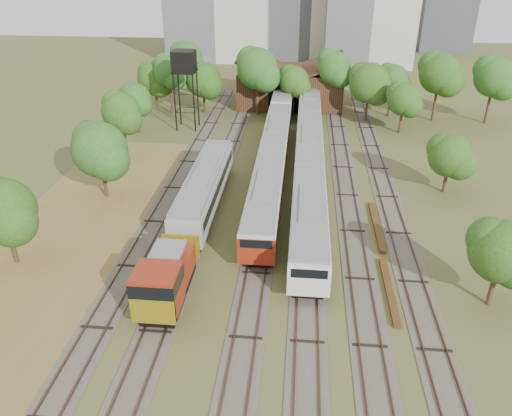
# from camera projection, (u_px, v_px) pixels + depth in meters

# --- Properties ---
(ground) EXTENTS (240.00, 240.00, 0.00)m
(ground) POSITION_uv_depth(u_px,v_px,m) (273.00, 378.00, 29.47)
(ground) COLOR #475123
(ground) RESTS_ON ground
(dry_grass_patch) EXTENTS (14.00, 60.00, 0.04)m
(dry_grass_patch) POSITION_uv_depth(u_px,v_px,m) (44.00, 280.00, 38.02)
(dry_grass_patch) COLOR brown
(dry_grass_patch) RESTS_ON ground
(tracks) EXTENTS (24.60, 80.00, 0.19)m
(tracks) POSITION_uv_depth(u_px,v_px,m) (282.00, 192.00, 51.52)
(tracks) COLOR #4C473D
(tracks) RESTS_ON ground
(railcar_red_set) EXTENTS (2.98, 34.58, 3.68)m
(railcar_red_set) POSITION_uv_depth(u_px,v_px,m) (271.00, 165.00, 53.11)
(railcar_red_set) COLOR black
(railcar_red_set) RESTS_ON ground
(railcar_green_set) EXTENTS (3.05, 52.08, 3.77)m
(railcar_green_set) POSITION_uv_depth(u_px,v_px,m) (309.00, 148.00, 57.31)
(railcar_green_set) COLOR black
(railcar_green_set) RESTS_ON ground
(railcar_rear) EXTENTS (2.94, 16.08, 3.64)m
(railcar_rear) POSITION_uv_depth(u_px,v_px,m) (283.00, 97.00, 77.12)
(railcar_rear) COLOR black
(railcar_rear) RESTS_ON ground
(shunter_locomotive) EXTENTS (3.02, 8.10, 3.95)m
(shunter_locomotive) POSITION_uv_depth(u_px,v_px,m) (165.00, 281.00, 34.70)
(shunter_locomotive) COLOR black
(shunter_locomotive) RESTS_ON ground
(old_grey_coach) EXTENTS (3.00, 18.00, 3.71)m
(old_grey_coach) POSITION_uv_depth(u_px,v_px,m) (205.00, 188.00, 47.83)
(old_grey_coach) COLOR black
(old_grey_coach) RESTS_ON ground
(water_tower) EXTENTS (3.04, 3.04, 10.52)m
(water_tower) POSITION_uv_depth(u_px,v_px,m) (184.00, 63.00, 65.78)
(water_tower) COLOR black
(water_tower) RESTS_ON ground
(rail_pile_near) EXTENTS (0.54, 8.08, 0.27)m
(rail_pile_near) POSITION_uv_depth(u_px,v_px,m) (389.00, 290.00, 36.72)
(rail_pile_near) COLOR #573619
(rail_pile_near) RESTS_ON ground
(rail_pile_far) EXTENTS (0.56, 8.89, 0.29)m
(rail_pile_far) POSITION_uv_depth(u_px,v_px,m) (377.00, 226.00, 45.13)
(rail_pile_far) COLOR #573619
(rail_pile_far) RESTS_ON ground
(maintenance_shed) EXTENTS (16.45, 11.55, 7.58)m
(maintenance_shed) POSITION_uv_depth(u_px,v_px,m) (291.00, 86.00, 79.25)
(maintenance_shed) COLOR #351E13
(maintenance_shed) RESTS_ON ground
(tree_band_left) EXTENTS (8.60, 76.83, 8.53)m
(tree_band_left) POSITION_uv_depth(u_px,v_px,m) (103.00, 128.00, 54.02)
(tree_band_left) COLOR #382616
(tree_band_left) RESTS_ON ground
(tree_band_far) EXTENTS (50.80, 8.05, 9.82)m
(tree_band_far) POSITION_uv_depth(u_px,v_px,m) (334.00, 76.00, 71.46)
(tree_band_far) COLOR #382616
(tree_band_far) RESTS_ON ground
(tree_band_right) EXTENTS (6.00, 41.33, 6.82)m
(tree_band_right) POSITION_uv_depth(u_px,v_px,m) (441.00, 152.00, 49.78)
(tree_band_right) COLOR #382616
(tree_band_right) RESTS_ON ground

